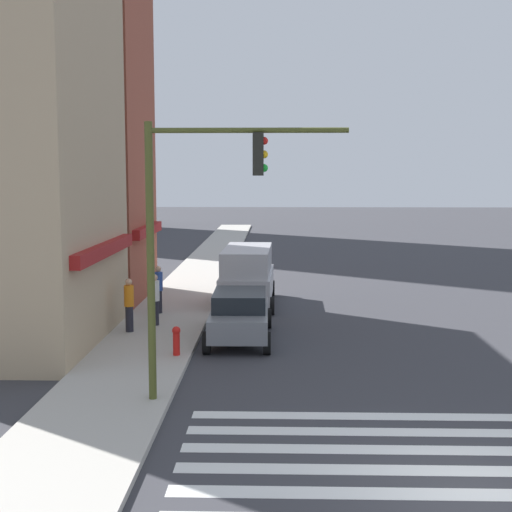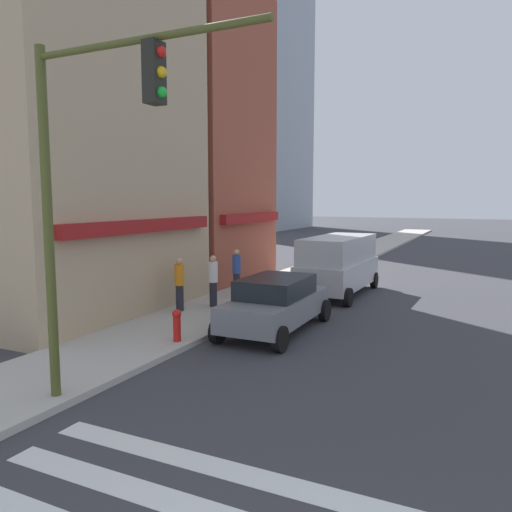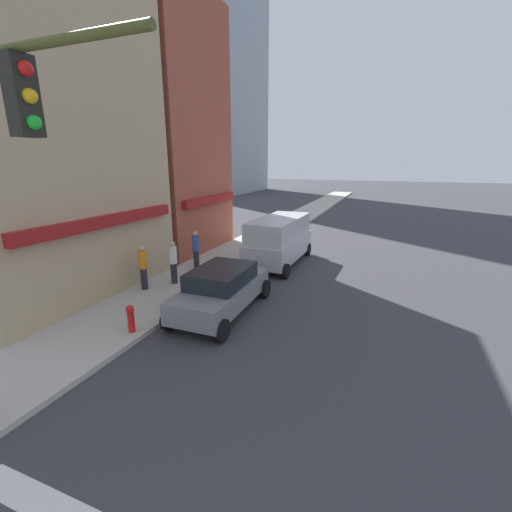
# 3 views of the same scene
# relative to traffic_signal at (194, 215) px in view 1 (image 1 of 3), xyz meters

# --- Properties ---
(ground_plane) EXTENTS (200.00, 200.00, 0.00)m
(ground_plane) POSITION_rel_traffic_signal_xyz_m (-4.50, -5.40, -4.42)
(ground_plane) COLOR #38383D
(sidewalk_left) EXTENTS (120.00, 3.00, 0.15)m
(sidewalk_left) POSITION_rel_traffic_signal_xyz_m (-4.50, 2.10, -4.34)
(sidewalk_left) COLOR #B2ADA3
(sidewalk_left) RESTS_ON ground_plane
(crosswalk_stripes) EXTENTS (8.15, 10.80, 0.01)m
(crosswalk_stripes) POSITION_rel_traffic_signal_xyz_m (-4.50, -5.40, -4.41)
(crosswalk_stripes) COLOR silver
(crosswalk_stripes) RESTS_ON ground_plane
(storefront_row) EXTENTS (14.52, 5.30, 13.19)m
(storefront_row) POSITION_rel_traffic_signal_xyz_m (9.14, 6.10, 2.08)
(storefront_row) COLOR tan
(storefront_row) RESTS_ON ground_plane
(traffic_signal) EXTENTS (0.32, 4.54, 6.51)m
(traffic_signal) POSITION_rel_traffic_signal_xyz_m (0.00, 0.00, 0.00)
(traffic_signal) COLOR #474C1E
(traffic_signal) RESTS_ON ground_plane
(sedan_grey) EXTENTS (4.42, 2.02, 1.59)m
(sedan_grey) POSITION_rel_traffic_signal_xyz_m (6.50, -0.70, -3.58)
(sedan_grey) COLOR slate
(sedan_grey) RESTS_ON ground_plane
(van_silver) EXTENTS (5.05, 2.22, 2.34)m
(van_silver) POSITION_rel_traffic_signal_xyz_m (12.74, -0.70, -3.13)
(van_silver) COLOR #B7B7BC
(van_silver) RESTS_ON ground_plane
(pedestrian_white_shirt) EXTENTS (0.32, 0.32, 1.77)m
(pedestrian_white_shirt) POSITION_rel_traffic_signal_xyz_m (8.00, 2.30, -3.34)
(pedestrian_white_shirt) COLOR #23232D
(pedestrian_white_shirt) RESTS_ON sidewalk_left
(pedestrian_orange_vest) EXTENTS (0.32, 0.32, 1.77)m
(pedestrian_orange_vest) POSITION_rel_traffic_signal_xyz_m (6.98, 2.98, -3.34)
(pedestrian_orange_vest) COLOR #23232D
(pedestrian_orange_vest) RESTS_ON sidewalk_left
(pedestrian_blue_shirt) EXTENTS (0.32, 0.32, 1.77)m
(pedestrian_blue_shirt) POSITION_rel_traffic_signal_xyz_m (10.12, 2.52, -3.34)
(pedestrian_blue_shirt) COLOR #23232D
(pedestrian_blue_shirt) RESTS_ON sidewalk_left
(fire_hydrant) EXTENTS (0.24, 0.24, 0.84)m
(fire_hydrant) POSITION_rel_traffic_signal_xyz_m (3.97, 1.00, -3.80)
(fire_hydrant) COLOR red
(fire_hydrant) RESTS_ON sidewalk_left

